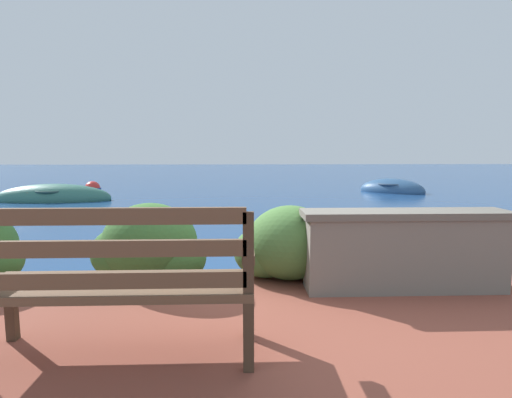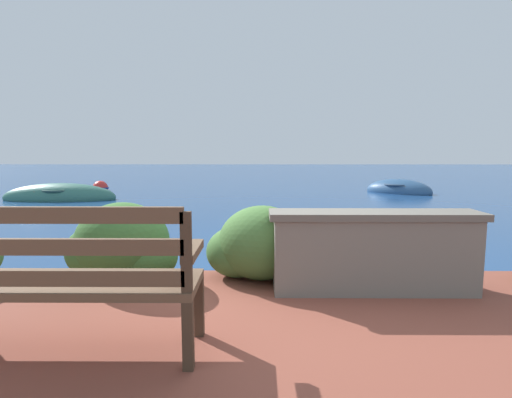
# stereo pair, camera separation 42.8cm
# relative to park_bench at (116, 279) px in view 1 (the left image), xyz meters

# --- Properties ---
(ground_plane) EXTENTS (80.00, 80.00, 0.00)m
(ground_plane) POSITION_rel_park_bench_xyz_m (1.17, 1.72, -0.71)
(ground_plane) COLOR navy
(park_bench) EXTENTS (1.60, 0.48, 0.93)m
(park_bench) POSITION_rel_park_bench_xyz_m (0.00, 0.00, 0.00)
(park_bench) COLOR #433123
(park_bench) RESTS_ON patio_terrace
(stone_wall) EXTENTS (1.82, 0.39, 0.71)m
(stone_wall) POSITION_rel_park_bench_xyz_m (2.16, 1.12, -0.13)
(stone_wall) COLOR slate
(stone_wall) RESTS_ON patio_terrace
(hedge_clump_left) EXTENTS (1.10, 0.79, 0.75)m
(hedge_clump_left) POSITION_rel_park_bench_xyz_m (-0.14, 1.42, -0.16)
(hedge_clump_left) COLOR #38662D
(hedge_clump_left) RESTS_ON patio_terrace
(hedge_clump_centre) EXTENTS (1.04, 0.75, 0.71)m
(hedge_clump_centre) POSITION_rel_park_bench_xyz_m (1.18, 1.46, -0.18)
(hedge_clump_centre) COLOR #426B33
(hedge_clump_centre) RESTS_ON patio_terrace
(hedge_clump_right) EXTENTS (0.81, 0.58, 0.55)m
(hedge_clump_right) POSITION_rel_park_bench_xyz_m (2.53, 1.40, -0.25)
(hedge_clump_right) COLOR #284C23
(hedge_clump_right) RESTS_ON patio_terrace
(rowboat_nearest) EXTENTS (3.34, 1.27, 0.87)m
(rowboat_nearest) POSITION_rel_park_bench_xyz_m (-4.76, 9.47, -0.63)
(rowboat_nearest) COLOR #336B5B
(rowboat_nearest) RESTS_ON ground_plane
(rowboat_mid) EXTENTS (2.43, 2.32, 0.84)m
(rowboat_mid) POSITION_rel_park_bench_xyz_m (6.04, 11.57, -0.63)
(rowboat_mid) COLOR #2D517A
(rowboat_mid) RESTS_ON ground_plane
(mooring_buoy) EXTENTS (0.60, 0.60, 0.54)m
(mooring_buoy) POSITION_rel_park_bench_xyz_m (-4.64, 12.25, -0.61)
(mooring_buoy) COLOR red
(mooring_buoy) RESTS_ON ground_plane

